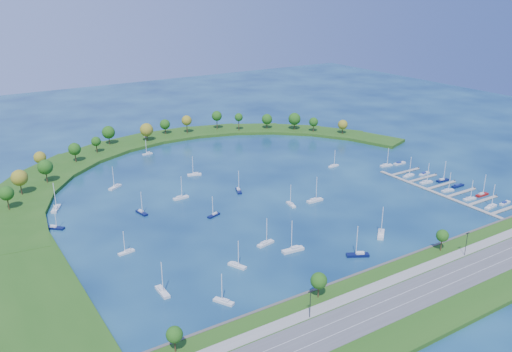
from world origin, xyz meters
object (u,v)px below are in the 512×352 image
moored_boat_15 (115,187)px  docked_boat_4 (448,190)px  moored_boat_3 (315,200)px  moored_boat_13 (147,153)px  docked_boat_5 (458,186)px  moored_boat_4 (224,301)px  moored_boat_6 (334,165)px  moored_boat_11 (265,243)px  moored_boat_5 (126,251)px  moored_boat_8 (214,215)px  moored_boat_19 (291,204)px  moored_boat_1 (181,197)px  docked_boat_8 (409,175)px  docked_boat_9 (424,174)px  moored_boat_16 (55,227)px  moored_boat_7 (237,265)px  moored_boat_17 (162,291)px  docked_boat_11 (399,163)px  moored_boat_0 (381,233)px  docked_boat_1 (505,203)px  moored_boat_14 (293,249)px  moored_boat_12 (194,174)px  docked_boat_3 (482,194)px  moored_boat_18 (358,254)px  docked_boat_6 (426,182)px  harbor_tower (145,135)px  docked_boat_2 (470,198)px  moored_boat_2 (142,212)px  docked_boat_0 (491,206)px  moored_boat_10 (239,190)px  docked_boat_7 (443,180)px  moored_boat_9 (56,208)px  docked_boat_10 (386,165)px

moored_boat_15 → docked_boat_4: 181.65m
moored_boat_3 → moored_boat_13: 129.36m
moored_boat_15 → docked_boat_5: bearing=115.4°
moored_boat_3 → moored_boat_4: 101.25m
moored_boat_6 → moored_boat_11: size_ratio=0.87×
moored_boat_5 → moored_boat_4: bearing=98.7°
moored_boat_8 → moored_boat_19: size_ratio=0.95×
moored_boat_1 → docked_boat_8: moored_boat_1 is taller
moored_boat_1 → docked_boat_9: size_ratio=1.47×
moored_boat_16 → docked_boat_4: 201.67m
moored_boat_7 → moored_boat_17: moored_boat_17 is taller
moored_boat_11 → docked_boat_11: 137.65m
moored_boat_0 → docked_boat_5: (79.39, 20.77, -0.36)m
moored_boat_17 → docked_boat_5: (180.67, 12.04, -0.32)m
moored_boat_6 → docked_boat_1: moored_boat_6 is taller
moored_boat_14 → moored_boat_12: bearing=-88.0°
moored_boat_16 → docked_boat_3: (201.08, -79.73, -0.01)m
moored_boat_13 → moored_boat_18: bearing=92.7°
docked_boat_6 → harbor_tower: bearing=128.1°
moored_boat_13 → docked_boat_2: docked_boat_2 is taller
moored_boat_17 → docked_boat_1: (180.68, -16.78, -0.37)m
moored_boat_16 → moored_boat_6: bearing=42.2°
moored_boat_4 → moored_boat_5: (-16.59, 53.84, -0.03)m
moored_boat_3 → moored_boat_6: bearing=40.9°
moored_boat_19 → docked_boat_11: bearing=-70.1°
moored_boat_15 → moored_boat_2: bearing=56.8°
moored_boat_18 → docked_boat_9: bearing=-123.6°
moored_boat_18 → docked_boat_0: (90.88, 1.63, -0.04)m
docked_boat_8 → moored_boat_4: bearing=-165.6°
moored_boat_0 → docked_boat_9: bearing=166.9°
moored_boat_6 → moored_boat_11: moored_boat_11 is taller
moored_boat_3 → docked_boat_4: (69.68, -27.49, -0.07)m
moored_boat_19 → docked_boat_2: moored_boat_19 is taller
moored_boat_15 → docked_boat_11: size_ratio=1.48×
moored_boat_6 → moored_boat_3: bearing=-145.0°
moored_boat_10 → docked_boat_9: 112.07m
moored_boat_7 → moored_boat_13: moored_boat_7 is taller
moored_boat_13 → moored_boat_16: bearing=42.7°
moored_boat_4 → moored_boat_1: bearing=-45.3°
docked_boat_3 → docked_boat_7: size_ratio=0.99×
harbor_tower → moored_boat_9: 126.01m
moored_boat_0 → docked_boat_7: 85.29m
moored_boat_4 → docked_boat_10: size_ratio=0.97×
moored_boat_11 → moored_boat_19: 45.02m
moored_boat_11 → docked_boat_0: (117.60, -27.40, 0.01)m
moored_boat_4 → moored_boat_11: (36.75, 29.04, 0.02)m
docked_boat_10 → docked_boat_2: bearing=-82.5°
docked_boat_3 → docked_boat_4: 17.35m
moored_boat_2 → docked_boat_7: bearing=61.7°
moored_boat_16 → moored_boat_17: 79.01m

